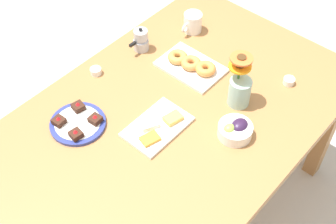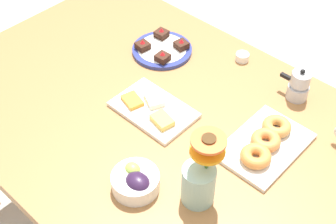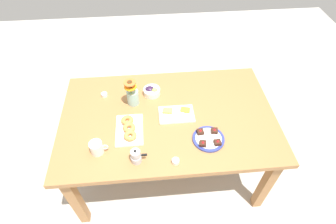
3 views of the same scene
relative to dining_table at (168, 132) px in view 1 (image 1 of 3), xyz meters
name	(u,v)px [view 1 (image 1 of 3)]	position (x,y,z in m)	size (l,w,h in m)	color
ground_plane	(168,211)	(0.00, 0.00, -0.65)	(6.00, 6.00, 0.00)	#B7B2A8
dining_table	(168,132)	(0.00, 0.00, 0.00)	(1.60, 1.00, 0.74)	#9E6B3D
coffee_mug	(193,22)	(-0.49, -0.28, 0.13)	(0.12, 0.09, 0.09)	white
grape_bowl	(235,130)	(-0.11, 0.25, 0.12)	(0.13, 0.13, 0.07)	white
cheese_platter	(157,126)	(0.06, 0.00, 0.10)	(0.26, 0.17, 0.03)	white
croissant_platter	(191,65)	(-0.29, -0.12, 0.10)	(0.19, 0.28, 0.05)	white
jam_cup_honey	(96,71)	(0.01, -0.41, 0.10)	(0.05, 0.05, 0.03)	white
jam_cup_berry	(289,81)	(-0.49, 0.26, 0.10)	(0.05, 0.05, 0.03)	white
dessert_plate	(78,123)	(0.26, -0.25, 0.10)	(0.22, 0.22, 0.05)	navy
flower_vase	(240,88)	(-0.26, 0.15, 0.17)	(0.10, 0.11, 0.24)	#99C1B7
moka_pot	(141,40)	(-0.24, -0.37, 0.13)	(0.11, 0.07, 0.12)	#B7B7BC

